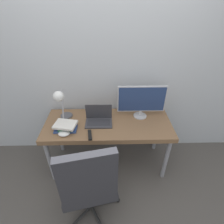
# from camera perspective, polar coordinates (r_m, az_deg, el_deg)

# --- Properties ---
(ground_plane) EXTENTS (12.00, 12.00, 0.00)m
(ground_plane) POSITION_cam_1_polar(r_m,az_deg,el_deg) (2.47, -1.09, -21.54)
(ground_plane) COLOR #514C47
(wall_back) EXTENTS (8.00, 0.05, 2.60)m
(wall_back) POSITION_cam_1_polar(r_m,az_deg,el_deg) (2.23, -1.59, 14.65)
(wall_back) COLOR silver
(wall_back) RESTS_ON ground_plane
(desk) EXTENTS (1.56, 0.64, 0.72)m
(desk) POSITION_cam_1_polar(r_m,az_deg,el_deg) (2.21, -1.33, -4.85)
(desk) COLOR brown
(desk) RESTS_ON ground_plane
(laptop) EXTENTS (0.32, 0.21, 0.22)m
(laptop) POSITION_cam_1_polar(r_m,az_deg,el_deg) (2.15, -4.35, -2.32)
(laptop) COLOR #38383D
(laptop) RESTS_ON desk
(monitor) EXTENTS (0.59, 0.17, 0.43)m
(monitor) POSITION_cam_1_polar(r_m,az_deg,el_deg) (2.19, 9.64, 3.79)
(monitor) COLOR #B7B7BC
(monitor) RESTS_ON desk
(desk_lamp) EXTENTS (0.15, 0.31, 0.45)m
(desk_lamp) POSITION_cam_1_polar(r_m,az_deg,el_deg) (2.08, -16.52, 3.52)
(desk_lamp) COLOR #4C4C51
(desk_lamp) RESTS_ON desk
(office_chair) EXTENTS (0.64, 0.63, 1.07)m
(office_chair) POSITION_cam_1_polar(r_m,az_deg,el_deg) (1.76, -7.67, -21.88)
(office_chair) COLOR black
(office_chair) RESTS_ON ground_plane
(book_stack) EXTENTS (0.28, 0.23, 0.09)m
(book_stack) POSITION_cam_1_polar(r_m,az_deg,el_deg) (2.11, -14.92, -4.54)
(book_stack) COLOR #334C8C
(book_stack) RESTS_ON desk
(tv_remote) EXTENTS (0.06, 0.17, 0.02)m
(tv_remote) POSITION_cam_1_polar(r_m,az_deg,el_deg) (1.99, -7.24, -7.44)
(tv_remote) COLOR black
(tv_remote) RESTS_ON desk
(game_controller) EXTENTS (0.13, 0.10, 0.04)m
(game_controller) POSITION_cam_1_polar(r_m,az_deg,el_deg) (2.05, -15.40, -6.80)
(game_controller) COLOR white
(game_controller) RESTS_ON desk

